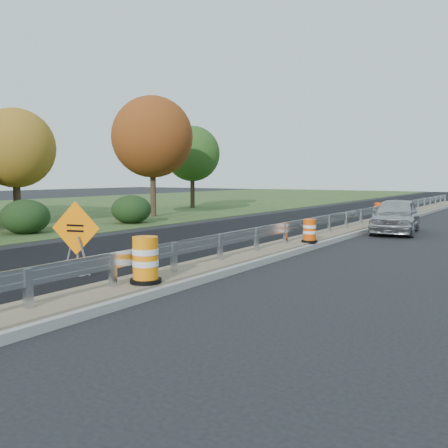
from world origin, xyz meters
The scene contains 15 objects.
ground centered at (0.00, 0.00, 0.00)m, with size 140.00×140.00×0.00m, color black.
grass_verge_near centered at (-24.00, 10.00, 0.01)m, with size 30.00×120.00×0.03m, color #28441D.
milled_overlay centered at (-4.40, 10.00, 0.01)m, with size 7.20×120.00×0.01m, color black.
median centered at (0.00, 8.00, 0.11)m, with size 1.60×55.00×0.23m.
guardrail centered at (0.00, 9.00, 0.73)m, with size 0.10×46.15×0.72m.
hedge_mid centered at (-11.50, 0.00, 0.76)m, with size 2.09×2.09×1.52m, color black.
hedge_north centered at (-11.00, 6.00, 0.76)m, with size 2.09×2.09×1.52m, color black.
tree_near_yellow centered at (-15.00, 2.00, 3.89)m, with size 3.96×3.96×5.88m.
tree_near_red centered at (-13.00, 10.00, 4.86)m, with size 4.95×4.95×7.35m.
tree_near_back centered at (-16.00, 18.00, 4.21)m, with size 4.29×4.29×6.37m.
caution_sign centered at (-2.55, -4.79, 0.48)m, with size 1.32×0.57×1.89m.
barrel_median_near centered at (0.30, -5.33, 0.71)m, with size 0.68×0.68×1.00m.
barrel_median_mid centered at (0.55, 2.75, 0.61)m, with size 0.55×0.55×0.80m.
barrel_median_far centered at (-0.55, 14.70, 0.61)m, with size 0.54×0.54×0.79m.
car_silver centered at (1.80, 9.25, 0.77)m, with size 1.83×4.54×1.55m, color #ACACB0.
Camera 1 is at (7.52, -13.22, 2.53)m, focal length 40.00 mm.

